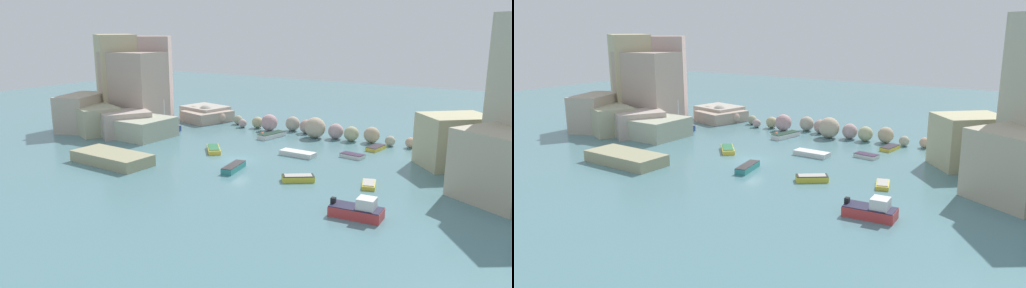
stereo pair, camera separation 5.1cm
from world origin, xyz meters
The scene contains 15 objects.
cove_water centered at (0.00, 0.00, 0.00)m, with size 160.00×160.00×0.00m, color slate.
cliff_headland_left centered at (-24.43, 7.30, 4.85)m, with size 18.72×24.03×13.55m.
rock_breakwater centered at (-3.35, 16.14, 1.10)m, with size 39.37×4.88×2.80m.
stone_dock centered at (-10.61, -8.80, 0.62)m, with size 9.37×4.08×1.25m, color tan.
channel_buoy centered at (-3.95, 11.74, 0.30)m, with size 0.61×0.61×0.61m, color #E04C28.
moored_boat_0 centered at (-17.54, 7.08, 0.39)m, with size 4.63×3.08×4.60m.
moored_boat_1 centered at (9.67, -3.25, 0.32)m, with size 3.30×2.90×0.62m.
moored_boat_2 centered at (16.13, -1.13, 0.22)m, with size 1.95×2.87×0.45m.
moored_boat_3 centered at (-4.49, 1.57, 0.28)m, with size 3.64×3.82×0.57m.
moored_boat_4 centered at (5.04, 5.26, 0.28)m, with size 4.25×1.70×0.55m.
moored_boat_5 centered at (10.72, 8.01, 0.23)m, with size 2.84×1.73×0.46m.
moored_boat_6 centered at (-2.54, 11.93, 0.33)m, with size 2.22×4.55×0.66m.
moored_boat_7 centered at (2.25, -3.71, 0.33)m, with size 1.91×4.11×0.66m.
moored_boat_8 centered at (11.72, 13.13, 0.24)m, with size 1.67×3.15×0.48m.
moored_boat_9 centered at (18.18, -9.10, 0.63)m, with size 4.29×2.14×1.75m.
Camera 2 is at (31.61, -44.64, 14.94)m, focal length 34.93 mm.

